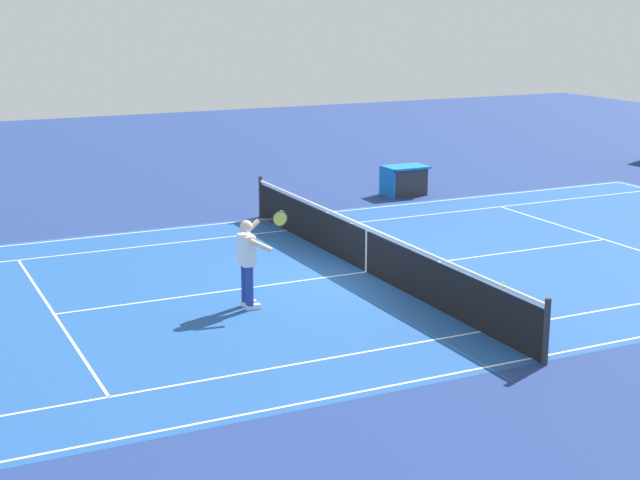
{
  "coord_description": "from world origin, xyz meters",
  "views": [
    {
      "loc": [
        9.17,
        16.81,
        5.49
      ],
      "look_at": [
        1.24,
        0.34,
        0.9
      ],
      "focal_mm": 53.61,
      "sensor_mm": 36.0,
      "label": 1
    }
  ],
  "objects_px": {
    "tennis_player_near": "(248,259)",
    "equipment_cart_tarped": "(404,180)",
    "tennis_ball": "(503,284)",
    "tennis_net": "(367,249)"
  },
  "relations": [
    {
      "from": "tennis_player_near",
      "to": "tennis_ball",
      "type": "xyz_separation_m",
      "value": [
        -5.06,
        0.87,
        -0.9
      ]
    },
    {
      "from": "tennis_net",
      "to": "tennis_player_near",
      "type": "xyz_separation_m",
      "value": [
        3.07,
        1.14,
        0.44
      ]
    },
    {
      "from": "tennis_player_near",
      "to": "equipment_cart_tarped",
      "type": "xyz_separation_m",
      "value": [
        -7.93,
        -7.83,
        -0.49
      ]
    },
    {
      "from": "tennis_player_near",
      "to": "equipment_cart_tarped",
      "type": "relative_size",
      "value": 1.36
    },
    {
      "from": "tennis_net",
      "to": "tennis_ball",
      "type": "distance_m",
      "value": 2.86
    },
    {
      "from": "tennis_player_near",
      "to": "tennis_ball",
      "type": "bearing_deg",
      "value": 170.23
    },
    {
      "from": "tennis_net",
      "to": "equipment_cart_tarped",
      "type": "xyz_separation_m",
      "value": [
        -4.86,
        -6.68,
        -0.05
      ]
    },
    {
      "from": "tennis_net",
      "to": "tennis_player_near",
      "type": "relative_size",
      "value": 6.89
    },
    {
      "from": "tennis_net",
      "to": "equipment_cart_tarped",
      "type": "bearing_deg",
      "value": -125.99
    },
    {
      "from": "tennis_player_near",
      "to": "equipment_cart_tarped",
      "type": "height_order",
      "value": "tennis_player_near"
    }
  ]
}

